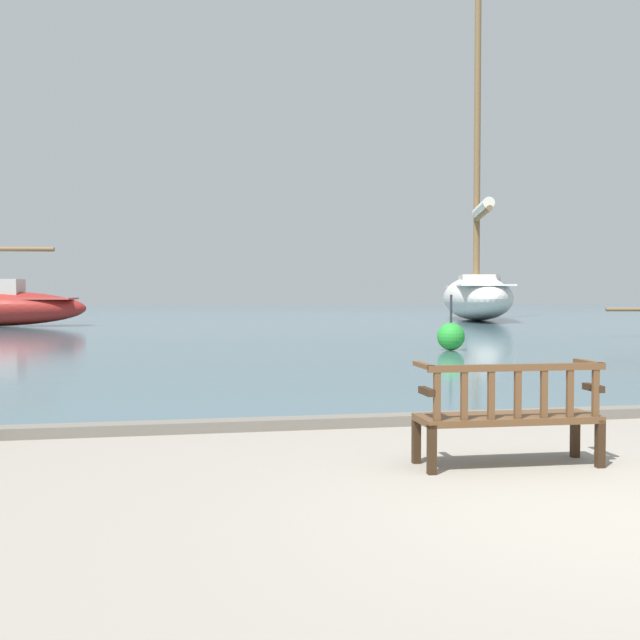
# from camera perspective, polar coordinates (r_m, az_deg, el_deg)

# --- Properties ---
(ground_plane) EXTENTS (160.00, 160.00, 0.00)m
(ground_plane) POSITION_cam_1_polar(r_m,az_deg,el_deg) (6.08, 20.20, -12.74)
(ground_plane) COLOR gray
(harbor_water) EXTENTS (100.00, 80.00, 0.08)m
(harbor_water) POSITION_cam_1_polar(r_m,az_deg,el_deg) (49.11, -7.95, 0.24)
(harbor_water) COLOR #476670
(harbor_water) RESTS_ON ground
(quay_edge_kerb) EXTENTS (40.00, 0.30, 0.12)m
(quay_edge_kerb) POSITION_cam_1_polar(r_m,az_deg,el_deg) (9.49, 7.78, -6.96)
(quay_edge_kerb) COLOR slate
(quay_edge_kerb) RESTS_ON ground
(park_bench) EXTENTS (1.62, 0.57, 0.92)m
(park_bench) POSITION_cam_1_polar(r_m,az_deg,el_deg) (7.28, 13.28, -6.47)
(park_bench) COLOR #322113
(park_bench) RESTS_ON ground
(sailboat_centre_channel) EXTENTS (6.64, 13.50, 17.16)m
(sailboat_centre_channel) POSITION_cam_1_polar(r_m,az_deg,el_deg) (42.45, 11.10, 1.90)
(sailboat_centre_channel) COLOR silver
(sailboat_centre_channel) RESTS_ON harbor_water
(channel_buoy) EXTENTS (0.69, 0.69, 1.39)m
(channel_buoy) POSITION_cam_1_polar(r_m,az_deg,el_deg) (20.23, 9.29, -1.15)
(channel_buoy) COLOR green
(channel_buoy) RESTS_ON harbor_water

